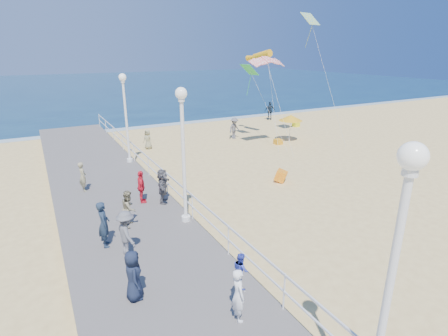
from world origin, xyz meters
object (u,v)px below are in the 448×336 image
toddler_held (241,270)px  lamp_post_far (125,109)px  lamp_post_mid (183,143)px  beach_umbrella (291,118)px  spectator_2 (126,233)px  spectator_3 (141,187)px  spectator_5 (163,186)px  woman_holding_toddler (238,295)px  spectator_1 (129,208)px  lamp_post_near (393,265)px  spectator_0 (104,224)px  spectator_4 (133,275)px  box_kite (281,177)px  beach_walker_b (270,111)px  beach_chair_left (278,142)px  beach_walker_a (234,128)px  beach_chair_right (296,125)px  beach_walker_c (148,139)px  spectator_6 (83,177)px

toddler_held → lamp_post_far: bearing=4.9°
lamp_post_mid → beach_umbrella: (12.98, 9.58, -1.75)m
beach_umbrella → spectator_2: bearing=-145.0°
spectator_3 → spectator_5: bearing=-107.0°
woman_holding_toddler → spectator_1: size_ratio=1.01×
lamp_post_near → spectator_0: 9.48m
spectator_4 → toddler_held: bearing=-124.5°
woman_holding_toddler → spectator_5: spectator_5 is taller
spectator_3 → box_kite: (7.77, -0.09, -0.85)m
woman_holding_toddler → spectator_5: (0.75, 7.89, 0.06)m
beach_walker_b → lamp_post_near: bearing=77.1°
beach_chair_left → box_kite: bearing=-126.0°
woman_holding_toddler → spectator_2: bearing=29.9°
spectator_1 → beach_walker_a: bearing=-15.8°
spectator_0 → spectator_4: bearing=-171.1°
box_kite → beach_walker_a: bearing=32.8°
toddler_held → beach_chair_right: size_ratio=1.71×
woman_holding_toddler → beach_walker_b: beach_walker_b is taller
woman_holding_toddler → spectator_4: bearing=54.0°
spectator_2 → beach_chair_left: 17.88m
beach_walker_b → beach_walker_c: size_ratio=1.31×
spectator_3 → beach_walker_a: spectator_3 is taller
spectator_1 → beach_chair_left: (13.71, 8.58, -0.93)m
lamp_post_near → beach_walker_c: (2.30, 21.80, -2.94)m
beach_walker_a → lamp_post_far: bearing=-178.5°
spectator_2 → spectator_4: spectator_2 is taller
woman_holding_toddler → spectator_3: (-0.11, 8.33, 0.02)m
spectator_3 → beach_walker_c: spectator_3 is taller
toddler_held → spectator_6: (-2.37, 10.92, -0.59)m
beach_walker_c → beach_chair_right: 14.93m
lamp_post_near → spectator_4: lamp_post_near is taller
spectator_6 → beach_chair_right: bearing=-74.3°
spectator_4 → beach_chair_left: (14.69, 12.95, -0.94)m
beach_umbrella → beach_chair_right: (4.20, 4.27, -1.71)m
beach_walker_c → beach_chair_left: size_ratio=2.64×
spectator_3 → beach_umbrella: bearing=-53.6°
toddler_held → beach_walker_b: size_ratio=0.49×
spectator_6 → beach_walker_c: bearing=-43.2°
lamp_post_far → beach_walker_b: bearing=27.6°
beach_walker_c → beach_umbrella: 11.22m
spectator_5 → beach_walker_a: (9.73, 10.33, -0.32)m
toddler_held → spectator_1: (-1.29, 6.26, -0.59)m
lamp_post_near → lamp_post_mid: size_ratio=1.00×
woman_holding_toddler → box_kite: woman_holding_toddler is taller
spectator_5 → spectator_6: size_ratio=1.08×
spectator_3 → beach_chair_left: 14.36m
beach_walker_a → lamp_post_mid: bearing=-146.0°
spectator_4 → beach_umbrella: beach_umbrella is taller
spectator_6 → spectator_1: bearing=-173.9°
lamp_post_near → beach_umbrella: bearing=55.1°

